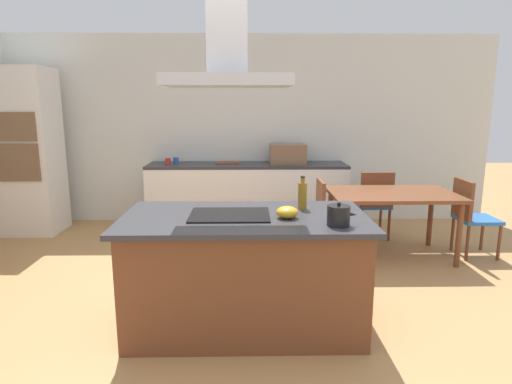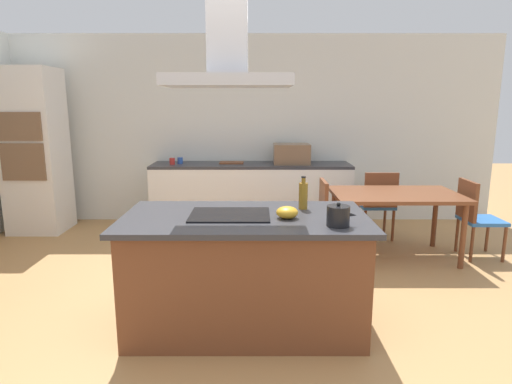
# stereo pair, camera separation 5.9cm
# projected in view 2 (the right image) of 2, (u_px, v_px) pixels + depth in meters

# --- Properties ---
(ground) EXTENTS (16.00, 16.00, 0.00)m
(ground) POSITION_uv_depth(u_px,v_px,m) (248.00, 259.00, 4.92)
(ground) COLOR tan
(wall_back) EXTENTS (7.20, 0.10, 2.70)m
(wall_back) POSITION_uv_depth(u_px,v_px,m) (249.00, 130.00, 6.36)
(wall_back) COLOR silver
(wall_back) RESTS_ON ground
(kitchen_island) EXTENTS (1.86, 0.99, 0.90)m
(kitchen_island) POSITION_uv_depth(u_px,v_px,m) (244.00, 271.00, 3.36)
(kitchen_island) COLOR brown
(kitchen_island) RESTS_ON ground
(cooktop) EXTENTS (0.60, 0.44, 0.01)m
(cooktop) POSITION_uv_depth(u_px,v_px,m) (229.00, 215.00, 3.27)
(cooktop) COLOR black
(cooktop) RESTS_ON kitchen_island
(tea_kettle) EXTENTS (0.21, 0.16, 0.17)m
(tea_kettle) POSITION_uv_depth(u_px,v_px,m) (337.00, 216.00, 2.98)
(tea_kettle) COLOR black
(tea_kettle) RESTS_ON kitchen_island
(olive_oil_bottle) EXTENTS (0.07, 0.07, 0.27)m
(olive_oil_bottle) POSITION_uv_depth(u_px,v_px,m) (302.00, 195.00, 3.46)
(olive_oil_bottle) COLOR olive
(olive_oil_bottle) RESTS_ON kitchen_island
(mixing_bowl) EXTENTS (0.16, 0.16, 0.09)m
(mixing_bowl) POSITION_uv_depth(u_px,v_px,m) (286.00, 212.00, 3.18)
(mixing_bowl) COLOR gold
(mixing_bowl) RESTS_ON kitchen_island
(back_counter) EXTENTS (2.79, 0.62, 0.90)m
(back_counter) POSITION_uv_depth(u_px,v_px,m) (250.00, 195.00, 6.18)
(back_counter) COLOR white
(back_counter) RESTS_ON ground
(countertop_microwave) EXTENTS (0.50, 0.38, 0.28)m
(countertop_microwave) POSITION_uv_depth(u_px,v_px,m) (290.00, 154.00, 6.07)
(countertop_microwave) COLOR brown
(countertop_microwave) RESTS_ON back_counter
(coffee_mug_red) EXTENTS (0.08, 0.08, 0.09)m
(coffee_mug_red) POSITION_uv_depth(u_px,v_px,m) (171.00, 161.00, 6.01)
(coffee_mug_red) COLOR red
(coffee_mug_red) RESTS_ON back_counter
(coffee_mug_blue) EXTENTS (0.08, 0.08, 0.09)m
(coffee_mug_blue) POSITION_uv_depth(u_px,v_px,m) (179.00, 161.00, 6.09)
(coffee_mug_blue) COLOR #2D56B2
(coffee_mug_blue) RESTS_ON back_counter
(cutting_board) EXTENTS (0.34, 0.24, 0.02)m
(cutting_board) POSITION_uv_depth(u_px,v_px,m) (231.00, 163.00, 6.14)
(cutting_board) COLOR brown
(cutting_board) RESTS_ON back_counter
(wall_oven_stack) EXTENTS (0.70, 0.66, 2.20)m
(wall_oven_stack) POSITION_uv_depth(u_px,v_px,m) (34.00, 151.00, 5.82)
(wall_oven_stack) COLOR white
(wall_oven_stack) RESTS_ON ground
(dining_table) EXTENTS (1.40, 0.90, 0.75)m
(dining_table) POSITION_uv_depth(u_px,v_px,m) (394.00, 200.00, 4.86)
(dining_table) COLOR brown
(dining_table) RESTS_ON ground
(chair_facing_back_wall) EXTENTS (0.42, 0.42, 0.89)m
(chair_facing_back_wall) POSITION_uv_depth(u_px,v_px,m) (377.00, 201.00, 5.55)
(chair_facing_back_wall) COLOR #2D6BB7
(chair_facing_back_wall) RESTS_ON ground
(chair_at_left_end) EXTENTS (0.42, 0.42, 0.89)m
(chair_at_left_end) POSITION_uv_depth(u_px,v_px,m) (313.00, 214.00, 4.89)
(chair_at_left_end) COLOR #2D6BB7
(chair_at_left_end) RESTS_ON ground
(chair_at_right_end) EXTENTS (0.42, 0.42, 0.89)m
(chair_at_right_end) POSITION_uv_depth(u_px,v_px,m) (474.00, 214.00, 4.90)
(chair_at_right_end) COLOR #2D6BB7
(chair_at_right_end) RESTS_ON ground
(range_hood) EXTENTS (0.90, 0.55, 0.78)m
(range_hood) POSITION_uv_depth(u_px,v_px,m) (227.00, 50.00, 3.03)
(range_hood) COLOR #ADADB2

